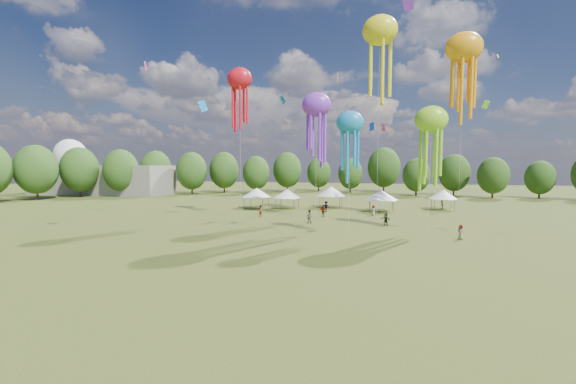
# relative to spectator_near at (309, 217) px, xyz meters

# --- Properties ---
(ground) EXTENTS (300.00, 300.00, 0.00)m
(ground) POSITION_rel_spectator_near_xyz_m (5.72, -36.32, -0.94)
(ground) COLOR #384416
(ground) RESTS_ON ground
(spectator_near) EXTENTS (1.02, 0.86, 1.87)m
(spectator_near) POSITION_rel_spectator_near_xyz_m (0.00, 0.00, 0.00)
(spectator_near) COLOR gray
(spectator_near) RESTS_ON ground
(spectators_far) EXTENTS (29.97, 29.97, 1.87)m
(spectators_far) POSITION_rel_spectator_near_xyz_m (6.76, 7.67, -0.06)
(spectators_far) COLOR gray
(spectators_far) RESTS_ON ground
(festival_tents) EXTENTS (38.98, 10.78, 4.05)m
(festival_tents) POSITION_rel_spectator_near_xyz_m (1.87, 17.75, 1.96)
(festival_tents) COLOR #47474C
(festival_tents) RESTS_ON ground
(show_kites) EXTENTS (36.32, 17.76, 29.94)m
(show_kites) POSITION_rel_spectator_near_xyz_m (8.62, 4.04, 18.53)
(show_kites) COLOR purple
(show_kites) RESTS_ON ground
(small_kites) EXTENTS (74.93, 66.33, 43.03)m
(small_kites) POSITION_rel_spectator_near_xyz_m (4.38, 5.20, 29.56)
(small_kites) COLOR purple
(small_kites) RESTS_ON ground
(treeline) EXTENTS (201.57, 95.24, 13.43)m
(treeline) POSITION_rel_spectator_near_xyz_m (1.85, 26.19, 5.61)
(treeline) COLOR #38281C
(treeline) RESTS_ON ground
(hangar) EXTENTS (40.00, 12.00, 8.00)m
(hangar) POSITION_rel_spectator_near_xyz_m (-66.28, 35.68, 3.06)
(hangar) COLOR gray
(hangar) RESTS_ON ground
(radome) EXTENTS (9.00, 9.00, 16.00)m
(radome) POSITION_rel_spectator_near_xyz_m (-82.28, 41.68, 9.05)
(radome) COLOR white
(radome) RESTS_ON ground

